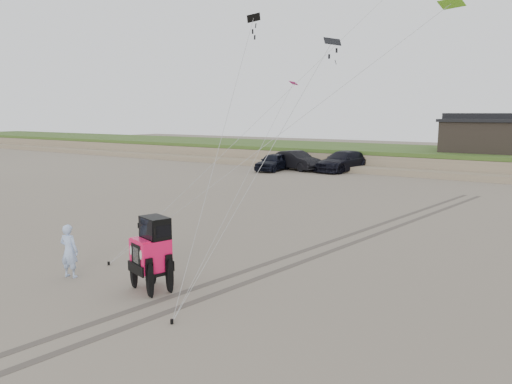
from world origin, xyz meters
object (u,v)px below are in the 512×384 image
Objects in this scene: cabin at (481,134)px; truck_c at (343,161)px; man at (69,251)px; truck_a at (273,162)px; truck_b at (296,160)px; jeep at (151,261)px.

cabin reaches higher than truck_c.
man is at bearing -98.09° from cabin.
truck_b is at bearing 45.43° from truck_a.
jeep is at bearing -64.25° from truck_c.
truck_a is at bearing 132.31° from jeep.
cabin reaches higher than jeep.
truck_a is (-15.35, -9.45, -2.45)m from cabin.
truck_a is 30.02m from man.
cabin is 1.38× the size of jeep.
truck_b is at bearing 128.72° from jeep.
truck_b reaches higher than man.
truck_a is 0.75× the size of truck_c.
truck_a is 2.72× the size of man.
truck_b is (-13.97, -7.71, -2.38)m from cabin.
truck_c reaches higher than man.
truck_c is (4.01, 1.24, 0.04)m from truck_b.
truck_c reaches higher than truck_a.
man is at bearing -144.96° from truck_b.
truck_b is 3.07× the size of man.
truck_b is 1.12× the size of jeep.
jeep reaches higher than truck_a.
truck_b is at bearing -88.34° from man.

